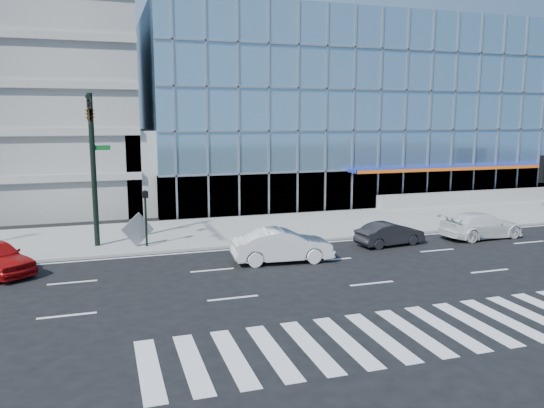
{
  "coord_description": "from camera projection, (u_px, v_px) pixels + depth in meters",
  "views": [
    {
      "loc": [
        -10.57,
        -23.12,
        6.86
      ],
      "look_at": [
        -2.16,
        3.0,
        2.42
      ],
      "focal_mm": 35.0,
      "sensor_mm": 36.0,
      "label": 1
    }
  ],
  "objects": [
    {
      "name": "white_sedan",
      "position": [
        282.0,
        245.0,
        25.54
      ],
      "size": [
        4.99,
        2.11,
        1.6
      ],
      "primitive_type": "imported",
      "rotation": [
        0.0,
        0.0,
        1.48
      ],
      "color": "silver",
      "rests_on": "ground"
    },
    {
      "name": "ped_signal_post",
      "position": [
        146.0,
        210.0,
        27.75
      ],
      "size": [
        0.3,
        0.33,
        3.0
      ],
      "color": "black",
      "rests_on": "sidewalk"
    },
    {
      "name": "traffic_signal",
      "position": [
        91.0,
        133.0,
        26.0
      ],
      "size": [
        1.14,
        5.74,
        8.0
      ],
      "color": "black",
      "rests_on": "sidewalk"
    },
    {
      "name": "sidewalk",
      "position": [
        280.0,
        227.0,
        33.52
      ],
      "size": [
        120.0,
        8.0,
        0.15
      ],
      "primitive_type": "cube",
      "color": "gray",
      "rests_on": "ground"
    },
    {
      "name": "ground",
      "position": [
        332.0,
        260.0,
        26.01
      ],
      "size": [
        160.0,
        160.0,
        0.0
      ],
      "primitive_type": "plane",
      "color": "black",
      "rests_on": "ground"
    },
    {
      "name": "white_suv",
      "position": [
        481.0,
        225.0,
        30.68
      ],
      "size": [
        5.19,
        2.35,
        1.47
      ],
      "primitive_type": "imported",
      "rotation": [
        0.0,
        0.0,
        1.63
      ],
      "color": "white",
      "rests_on": "ground"
    },
    {
      "name": "theatre_building",
      "position": [
        354.0,
        112.0,
        53.48
      ],
      "size": [
        42.0,
        26.0,
        15.0
      ],
      "primitive_type": "cube",
      "color": "#6C97B5",
      "rests_on": "ground"
    },
    {
      "name": "ramp_block",
      "position": [
        165.0,
        169.0,
        40.63
      ],
      "size": [
        6.0,
        8.0,
        6.0
      ],
      "primitive_type": "cube",
      "color": "gray",
      "rests_on": "ground"
    },
    {
      "name": "dark_sedan",
      "position": [
        390.0,
        234.0,
        28.88
      ],
      "size": [
        4.01,
        1.85,
        1.27
      ],
      "primitive_type": "imported",
      "rotation": [
        0.0,
        0.0,
        1.7
      ],
      "color": "black",
      "rests_on": "ground"
    },
    {
      "name": "retaining_wall",
      "position": [
        539.0,
        194.0,
        44.07
      ],
      "size": [
        30.0,
        0.8,
        1.0
      ],
      "primitive_type": "cube",
      "color": "gray",
      "rests_on": "sidewalk"
    },
    {
      "name": "tilted_panel",
      "position": [
        138.0,
        229.0,
        27.96
      ],
      "size": [
        1.73,
        0.7,
        1.83
      ],
      "primitive_type": "cube",
      "rotation": [
        0.0,
        0.9,
        0.36
      ],
      "color": "gray",
      "rests_on": "sidewalk"
    }
  ]
}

